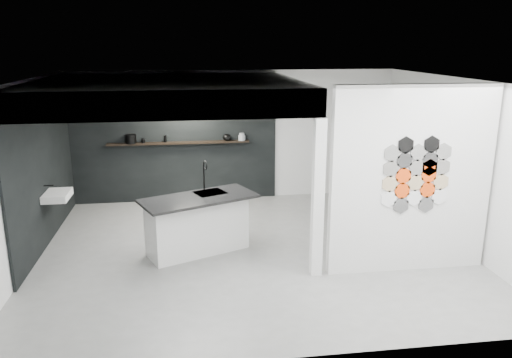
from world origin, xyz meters
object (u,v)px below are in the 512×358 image
object	(u,v)px
glass_vase	(242,137)
kettle	(227,137)
partition_panel	(411,180)
utensil_cup	(143,141)
stockpot	(131,139)
wall_basin	(57,196)
kitchen_island	(198,223)
bottle_dark	(165,139)
glass_bowl	(242,138)

from	to	relation	value
glass_vase	kettle	bearing A→B (deg)	180.00
partition_panel	utensil_cup	size ratio (longest dim) A/B	30.27
stockpot	utensil_cup	world-z (taller)	stockpot
wall_basin	kitchen_island	world-z (taller)	kitchen_island
glass_vase	bottle_dark	world-z (taller)	glass_vase
kitchen_island	utensil_cup	bearing A→B (deg)	87.02
kitchen_island	wall_basin	bearing A→B (deg)	139.33
glass_bowl	bottle_dark	bearing A→B (deg)	180.00
kitchen_island	utensil_cup	size ratio (longest dim) A/B	21.60
wall_basin	kettle	xyz separation A→B (m)	(3.07, 2.07, 0.54)
stockpot	bottle_dark	world-z (taller)	stockpot
wall_basin	glass_bowl	world-z (taller)	glass_bowl
stockpot	wall_basin	bearing A→B (deg)	-116.99
glass_bowl	wall_basin	bearing A→B (deg)	-148.65
partition_panel	bottle_dark	xyz separation A→B (m)	(-3.70, 3.87, -0.01)
kitchen_island	kettle	size ratio (longest dim) A/B	11.47
utensil_cup	wall_basin	bearing A→B (deg)	-122.26
partition_panel	glass_bowl	distance (m)	4.39
kitchen_island	glass_bowl	world-z (taller)	kitchen_island
kitchen_island	glass_vase	size ratio (longest dim) A/B	12.63
kettle	glass_bowl	size ratio (longest dim) A/B	1.13
stockpot	bottle_dark	size ratio (longest dim) A/B	1.57
wall_basin	stockpot	bearing A→B (deg)	63.01
glass_bowl	bottle_dark	xyz separation A→B (m)	(-1.63, 0.00, 0.02)
bottle_dark	wall_basin	bearing A→B (deg)	-130.45
stockpot	glass_bowl	xyz separation A→B (m)	(2.34, 0.00, -0.04)
glass_bowl	glass_vase	bearing A→B (deg)	0.00
wall_basin	utensil_cup	bearing A→B (deg)	57.74
kettle	bottle_dark	distance (m)	1.31
kettle	bottle_dark	bearing A→B (deg)	165.37
kitchen_island	bottle_dark	distance (m)	2.99
kitchen_island	glass_bowl	size ratio (longest dim) A/B	12.95
stockpot	glass_vase	size ratio (longest dim) A/B	1.43
glass_bowl	utensil_cup	bearing A→B (deg)	180.00
stockpot	glass_vase	world-z (taller)	stockpot
glass_bowl	utensil_cup	size ratio (longest dim) A/B	1.67
wall_basin	kitchen_island	size ratio (longest dim) A/B	0.30
kettle	glass_bowl	bearing A→B (deg)	-14.63
glass_bowl	utensil_cup	world-z (taller)	glass_bowl
kitchen_island	kettle	bearing A→B (deg)	52.09
kettle	kitchen_island	bearing A→B (deg)	-119.22
wall_basin	glass_vase	world-z (taller)	glass_vase
stockpot	utensil_cup	xyz separation A→B (m)	(0.25, 0.00, -0.05)
wall_basin	kettle	distance (m)	3.74
kitchen_island	stockpot	distance (m)	3.21
glass_bowl	partition_panel	bearing A→B (deg)	-61.77
stockpot	kettle	world-z (taller)	stockpot
stockpot	kettle	bearing A→B (deg)	0.00
partition_panel	kettle	xyz separation A→B (m)	(-2.40, 3.87, -0.01)
glass_bowl	bottle_dark	world-z (taller)	bottle_dark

